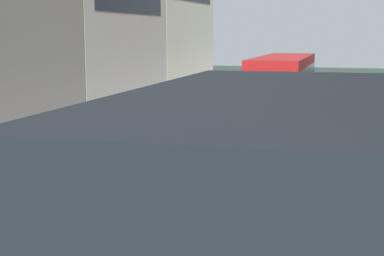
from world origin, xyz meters
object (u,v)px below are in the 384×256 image
Objects in this scene: sedan_left_lane_third at (89,145)px; sedan_right_lane_behind_truck at (313,183)px; bus_mid_queue_primary at (283,78)px; hatchback_centre_lane_third at (202,153)px; sedan_centre_lane_second at (104,211)px; coupe_centre_lane_fourth at (248,123)px; removalist_box_truck at (275,230)px.

sedan_left_lane_third is 1.01× the size of sedan_right_lane_behind_truck.
sedan_left_lane_third is 0.42× the size of bus_mid_queue_primary.
hatchback_centre_lane_third is 4.12m from sedan_right_lane_behind_truck.
sedan_left_lane_third is at bearing 165.45° from bus_mid_queue_primary.
sedan_centre_lane_second and coupe_centre_lane_fourth have the same top height.
sedan_left_lane_third is 15.79m from bus_mid_queue_primary.
bus_mid_queue_primary is (3.31, 15.41, 0.96)m from sedan_left_lane_third.
sedan_centre_lane_second is 5.73m from hatchback_centre_lane_third.
removalist_box_truck reaches higher than bus_mid_queue_primary.
sedan_centre_lane_second is 11.50m from coupe_centre_lane_fourth.
hatchback_centre_lane_third and coupe_centre_lane_fourth have the same top height.
coupe_centre_lane_fourth is at bearing 19.38° from sedan_right_lane_behind_truck.
removalist_box_truck is 15.45m from coupe_centre_lane_fourth.
bus_mid_queue_primary is at bearing 8.76° from sedan_right_lane_behind_truck.
sedan_right_lane_behind_truck is (3.29, -8.20, 0.00)m from coupe_centre_lane_fourth.
removalist_box_truck is 1.77× the size of sedan_left_lane_third.
removalist_box_truck is 0.74× the size of bus_mid_queue_primary.
coupe_centre_lane_fourth is 0.41× the size of bus_mid_queue_primary.
removalist_box_truck is 11.78m from sedan_left_lane_third.
coupe_centre_lane_fourth is (0.23, 11.50, 0.00)m from sedan_centre_lane_second.
sedan_right_lane_behind_truck is at bearing -156.11° from coupe_centre_lane_fourth.
sedan_left_lane_third is 1.01× the size of coupe_centre_lane_fourth.
sedan_right_lane_behind_truck is (6.87, -2.50, 0.00)m from sedan_left_lane_third.
sedan_left_lane_third is (-3.35, 5.79, 0.00)m from sedan_centre_lane_second.
bus_mid_queue_primary is at bearing -15.63° from sedan_left_lane_third.
sedan_right_lane_behind_truck is 0.41× the size of bus_mid_queue_primary.
bus_mid_queue_primary is at bearing 6.25° from removalist_box_truck.
removalist_box_truck is 1.78× the size of sedan_centre_lane_second.
coupe_centre_lane_fourth is (0.04, 5.77, 0.00)m from hatchback_centre_lane_third.
sedan_centre_lane_second is 0.41× the size of bus_mid_queue_primary.
coupe_centre_lane_fourth is (3.58, 5.70, 0.00)m from sedan_left_lane_third.
sedan_left_lane_third is at bearing 32.45° from sedan_centre_lane_second.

